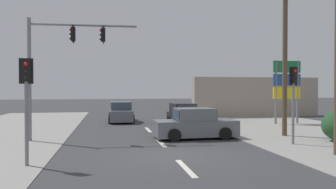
{
  "coord_description": "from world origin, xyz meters",
  "views": [
    {
      "loc": [
        -2.46,
        -12.21,
        2.56
      ],
      "look_at": [
        0.52,
        4.0,
        2.27
      ],
      "focal_mm": 35.0,
      "sensor_mm": 36.0,
      "label": 1
    }
  ],
  "objects_px": {
    "pedestal_signal_right_kerb": "(293,92)",
    "hatchback_oncoming_mid": "(184,115)",
    "utility_pole_midground_right": "(285,51)",
    "shopping_plaza_sign": "(287,83)",
    "sedan_crossing_left": "(195,125)",
    "traffic_signal_mast": "(57,56)",
    "pedestal_signal_left_kerb": "(26,93)",
    "sedan_receding_far": "(121,113)",
    "utility_pole_foreground_right": "(335,29)"
  },
  "relations": [
    {
      "from": "utility_pole_midground_right",
      "to": "sedan_receding_far",
      "type": "relative_size",
      "value": 2.04
    },
    {
      "from": "traffic_signal_mast",
      "to": "pedestal_signal_left_kerb",
      "type": "xyz_separation_m",
      "value": [
        -0.18,
        -5.39,
        -1.73
      ]
    },
    {
      "from": "utility_pole_midground_right",
      "to": "utility_pole_foreground_right",
      "type": "bearing_deg",
      "value": -99.86
    },
    {
      "from": "traffic_signal_mast",
      "to": "pedestal_signal_left_kerb",
      "type": "height_order",
      "value": "traffic_signal_mast"
    },
    {
      "from": "pedestal_signal_left_kerb",
      "to": "hatchback_oncoming_mid",
      "type": "xyz_separation_m",
      "value": [
        7.79,
        10.65,
        -1.71
      ]
    },
    {
      "from": "utility_pole_midground_right",
      "to": "hatchback_oncoming_mid",
      "type": "bearing_deg",
      "value": 125.94
    },
    {
      "from": "utility_pole_foreground_right",
      "to": "pedestal_signal_right_kerb",
      "type": "distance_m",
      "value": 3.49
    },
    {
      "from": "traffic_signal_mast",
      "to": "shopping_plaza_sign",
      "type": "distance_m",
      "value": 16.05
    },
    {
      "from": "utility_pole_foreground_right",
      "to": "utility_pole_midground_right",
      "type": "xyz_separation_m",
      "value": [
        0.89,
        5.12,
        -0.22
      ]
    },
    {
      "from": "utility_pole_foreground_right",
      "to": "pedestal_signal_left_kerb",
      "type": "relative_size",
      "value": 2.5
    },
    {
      "from": "utility_pole_foreground_right",
      "to": "pedestal_signal_left_kerb",
      "type": "distance_m",
      "value": 11.39
    },
    {
      "from": "sedan_crossing_left",
      "to": "hatchback_oncoming_mid",
      "type": "height_order",
      "value": "sedan_crossing_left"
    },
    {
      "from": "traffic_signal_mast",
      "to": "pedestal_signal_left_kerb",
      "type": "relative_size",
      "value": 1.69
    },
    {
      "from": "pedestal_signal_left_kerb",
      "to": "shopping_plaza_sign",
      "type": "distance_m",
      "value": 18.56
    },
    {
      "from": "traffic_signal_mast",
      "to": "sedan_crossing_left",
      "type": "height_order",
      "value": "traffic_signal_mast"
    },
    {
      "from": "traffic_signal_mast",
      "to": "sedan_crossing_left",
      "type": "relative_size",
      "value": 1.4
    },
    {
      "from": "pedestal_signal_left_kerb",
      "to": "pedestal_signal_right_kerb",
      "type": "bearing_deg",
      "value": 11.48
    },
    {
      "from": "traffic_signal_mast",
      "to": "pedestal_signal_right_kerb",
      "type": "xyz_separation_m",
      "value": [
        10.78,
        -3.17,
        -1.73
      ]
    },
    {
      "from": "shopping_plaza_sign",
      "to": "sedan_crossing_left",
      "type": "xyz_separation_m",
      "value": [
        -8.35,
        -5.49,
        -2.28
      ]
    },
    {
      "from": "pedestal_signal_right_kerb",
      "to": "pedestal_signal_left_kerb",
      "type": "bearing_deg",
      "value": -168.52
    },
    {
      "from": "utility_pole_midground_right",
      "to": "sedan_crossing_left",
      "type": "xyz_separation_m",
      "value": [
        -4.98,
        0.05,
        -3.89
      ]
    },
    {
      "from": "utility_pole_foreground_right",
      "to": "sedan_crossing_left",
      "type": "xyz_separation_m",
      "value": [
        -4.09,
        5.17,
        -4.11
      ]
    },
    {
      "from": "pedestal_signal_right_kerb",
      "to": "sedan_crossing_left",
      "type": "relative_size",
      "value": 0.83
    },
    {
      "from": "pedestal_signal_right_kerb",
      "to": "hatchback_oncoming_mid",
      "type": "relative_size",
      "value": 0.96
    },
    {
      "from": "shopping_plaza_sign",
      "to": "sedan_crossing_left",
      "type": "bearing_deg",
      "value": -146.65
    },
    {
      "from": "utility_pole_midground_right",
      "to": "sedan_crossing_left",
      "type": "height_order",
      "value": "utility_pole_midground_right"
    },
    {
      "from": "shopping_plaza_sign",
      "to": "sedan_crossing_left",
      "type": "distance_m",
      "value": 10.25
    },
    {
      "from": "hatchback_oncoming_mid",
      "to": "pedestal_signal_left_kerb",
      "type": "bearing_deg",
      "value": -126.17
    },
    {
      "from": "utility_pole_midground_right",
      "to": "sedan_receding_far",
      "type": "distance_m",
      "value": 13.09
    },
    {
      "from": "pedestal_signal_left_kerb",
      "to": "shopping_plaza_sign",
      "type": "bearing_deg",
      "value": 33.93
    },
    {
      "from": "pedestal_signal_right_kerb",
      "to": "sedan_crossing_left",
      "type": "height_order",
      "value": "pedestal_signal_right_kerb"
    },
    {
      "from": "sedan_receding_far",
      "to": "utility_pole_foreground_right",
      "type": "bearing_deg",
      "value": -62.45
    },
    {
      "from": "pedestal_signal_left_kerb",
      "to": "shopping_plaza_sign",
      "type": "xyz_separation_m",
      "value": [
        15.39,
        10.36,
        0.57
      ]
    },
    {
      "from": "traffic_signal_mast",
      "to": "hatchback_oncoming_mid",
      "type": "distance_m",
      "value": 9.87
    },
    {
      "from": "utility_pole_foreground_right",
      "to": "sedan_receding_far",
      "type": "relative_size",
      "value": 2.09
    },
    {
      "from": "pedestal_signal_left_kerb",
      "to": "hatchback_oncoming_mid",
      "type": "height_order",
      "value": "pedestal_signal_left_kerb"
    },
    {
      "from": "utility_pole_foreground_right",
      "to": "sedan_receding_far",
      "type": "xyz_separation_m",
      "value": [
        -7.5,
        14.38,
        -4.11
      ]
    },
    {
      "from": "traffic_signal_mast",
      "to": "pedestal_signal_right_kerb",
      "type": "distance_m",
      "value": 11.37
    },
    {
      "from": "sedan_receding_far",
      "to": "sedan_crossing_left",
      "type": "xyz_separation_m",
      "value": [
        3.41,
        -9.21,
        0.0
      ]
    },
    {
      "from": "utility_pole_foreground_right",
      "to": "sedan_crossing_left",
      "type": "relative_size",
      "value": 2.08
    },
    {
      "from": "hatchback_oncoming_mid",
      "to": "shopping_plaza_sign",
      "type": "bearing_deg",
      "value": -2.25
    },
    {
      "from": "utility_pole_foreground_right",
      "to": "traffic_signal_mast",
      "type": "relative_size",
      "value": 1.48
    },
    {
      "from": "traffic_signal_mast",
      "to": "sedan_crossing_left",
      "type": "bearing_deg",
      "value": -4.44
    },
    {
      "from": "pedestal_signal_left_kerb",
      "to": "sedan_receding_far",
      "type": "distance_m",
      "value": 14.64
    },
    {
      "from": "traffic_signal_mast",
      "to": "pedestal_signal_right_kerb",
      "type": "bearing_deg",
      "value": -16.37
    },
    {
      "from": "sedan_crossing_left",
      "to": "hatchback_oncoming_mid",
      "type": "xyz_separation_m",
      "value": [
        0.75,
        5.79,
        -0.0
      ]
    },
    {
      "from": "pedestal_signal_right_kerb",
      "to": "shopping_plaza_sign",
      "type": "relative_size",
      "value": 0.77
    },
    {
      "from": "utility_pole_foreground_right",
      "to": "hatchback_oncoming_mid",
      "type": "relative_size",
      "value": 2.39
    },
    {
      "from": "utility_pole_midground_right",
      "to": "pedestal_signal_right_kerb",
      "type": "bearing_deg",
      "value": -112.4
    },
    {
      "from": "sedan_crossing_left",
      "to": "sedan_receding_far",
      "type": "bearing_deg",
      "value": 110.32
    }
  ]
}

